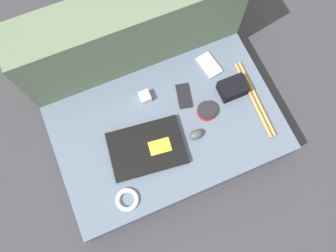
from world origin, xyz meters
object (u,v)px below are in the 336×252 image
(laptop, at_px, (147,148))
(phone_silver, at_px, (184,96))
(phone_black, at_px, (209,65))
(charger_brick, at_px, (145,97))
(camera_pouch, at_px, (232,88))
(computer_mouse, at_px, (196,135))
(speaker_puck, at_px, (207,110))

(laptop, relative_size, phone_silver, 2.69)
(phone_black, relative_size, charger_brick, 2.61)
(phone_black, distance_m, camera_pouch, 0.16)
(laptop, distance_m, camera_pouch, 0.46)
(computer_mouse, height_order, charger_brick, same)
(laptop, distance_m, speaker_puck, 0.31)
(laptop, distance_m, charger_brick, 0.23)
(laptop, xyz_separation_m, camera_pouch, (0.45, 0.10, 0.02))
(phone_black, bearing_deg, phone_silver, -160.76)
(phone_black, bearing_deg, laptop, -158.20)
(speaker_puck, distance_m, camera_pouch, 0.15)
(phone_silver, bearing_deg, phone_black, 42.54)
(computer_mouse, relative_size, charger_brick, 1.25)
(phone_silver, relative_size, charger_brick, 2.48)
(speaker_puck, bearing_deg, laptop, -169.73)
(computer_mouse, distance_m, camera_pouch, 0.27)
(computer_mouse, relative_size, speaker_puck, 0.74)
(computer_mouse, distance_m, speaker_puck, 0.12)
(speaker_puck, height_order, phone_silver, speaker_puck)
(speaker_puck, xyz_separation_m, phone_silver, (-0.06, 0.10, -0.01))
(computer_mouse, distance_m, phone_black, 0.34)
(camera_pouch, height_order, charger_brick, camera_pouch)
(computer_mouse, bearing_deg, phone_black, 50.83)
(phone_black, xyz_separation_m, charger_brick, (-0.33, -0.04, 0.01))
(phone_silver, distance_m, camera_pouch, 0.22)
(phone_silver, bearing_deg, laptop, -133.19)
(computer_mouse, relative_size, phone_black, 0.48)
(phone_silver, relative_size, camera_pouch, 1.08)
(camera_pouch, bearing_deg, speaker_puck, -162.82)
(phone_silver, bearing_deg, charger_brick, 173.67)
(phone_black, height_order, charger_brick, charger_brick)
(camera_pouch, bearing_deg, computer_mouse, -151.28)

